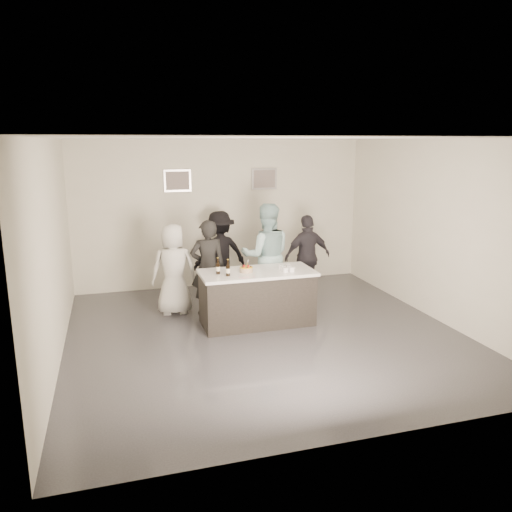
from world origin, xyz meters
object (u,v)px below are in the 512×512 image
object	(u,v)px
beer_bottle_b	(228,268)
person_guest_left	(174,269)
cake	(246,270)
person_guest_right	(307,257)
beer_bottle_a	(218,266)
bar_counter	(257,298)
person_guest_back	(220,253)
person_main_black	(208,268)
person_main_blue	(266,256)

from	to	relation	value
beer_bottle_b	person_guest_left	size ratio (longest dim) A/B	0.16
person_guest_left	cake	bearing A→B (deg)	143.04
cake	person_guest_right	bearing A→B (deg)	36.90
beer_bottle_a	person_guest_left	xyz separation A→B (m)	(-0.59, 0.90, -0.23)
beer_bottle_a	bar_counter	bearing A→B (deg)	-0.47
person_guest_right	cake	bearing A→B (deg)	32.24
person_guest_back	person_guest_right	bearing A→B (deg)	146.45
bar_counter	cake	world-z (taller)	cake
bar_counter	person_guest_left	bearing A→B (deg)	143.74
bar_counter	person_main_black	distance (m)	1.05
cake	beer_bottle_a	bearing A→B (deg)	179.36
person_main_black	person_guest_left	size ratio (longest dim) A/B	1.04
person_main_blue	person_guest_right	xyz separation A→B (m)	(0.92, 0.30, -0.14)
cake	beer_bottle_a	xyz separation A→B (m)	(-0.46, 0.01, 0.09)
cake	beer_bottle_a	world-z (taller)	beer_bottle_a
cake	person_guest_back	world-z (taller)	person_guest_back
person_main_blue	person_guest_back	xyz separation A→B (m)	(-0.64, 0.98, -0.12)
person_guest_back	person_guest_left	bearing A→B (deg)	32.26
person_main_black	beer_bottle_a	bearing A→B (deg)	94.20
beer_bottle_a	person_main_blue	bearing A→B (deg)	38.30
beer_bottle_a	person_guest_back	bearing A→B (deg)	76.79
person_guest_back	cake	bearing A→B (deg)	81.12
person_main_black	person_guest_back	size ratio (longest dim) A/B	1.01
bar_counter	person_main_blue	xyz separation A→B (m)	(0.43, 0.85, 0.50)
person_main_blue	person_guest_back	bearing A→B (deg)	-46.12
beer_bottle_a	person_main_black	bearing A→B (deg)	92.22
cake	person_main_black	bearing A→B (deg)	124.44
beer_bottle_b	person_guest_right	size ratio (longest dim) A/B	0.16
beer_bottle_b	person_main_black	bearing A→B (deg)	99.84
bar_counter	person_guest_left	size ratio (longest dim) A/B	1.17
bar_counter	person_guest_left	xyz separation A→B (m)	(-1.24, 0.91, 0.35)
cake	beer_bottle_b	size ratio (longest dim) A/B	0.82
beer_bottle_a	person_guest_back	world-z (taller)	person_guest_back
beer_bottle_b	person_guest_back	distance (m)	2.03
beer_bottle_b	beer_bottle_a	bearing A→B (deg)	127.12
person_guest_left	person_guest_back	size ratio (longest dim) A/B	0.97
person_main_black	person_guest_right	distance (m)	2.07
person_guest_right	beer_bottle_a	bearing A→B (deg)	25.20
person_main_blue	person_guest_right	world-z (taller)	person_main_blue
person_main_black	person_guest_left	bearing A→B (deg)	-16.89
beer_bottle_b	person_guest_left	xyz separation A→B (m)	(-0.72, 1.07, -0.23)
bar_counter	beer_bottle_a	distance (m)	0.87
person_guest_right	beer_bottle_b	bearing A→B (deg)	30.32
bar_counter	person_main_blue	bearing A→B (deg)	63.43
person_guest_left	person_guest_right	world-z (taller)	person_guest_right
bar_counter	beer_bottle_b	size ratio (longest dim) A/B	7.15
person_main_blue	person_guest_left	xyz separation A→B (m)	(-1.66, 0.06, -0.15)
person_main_black	person_guest_back	distance (m)	1.21
cake	person_guest_left	xyz separation A→B (m)	(-1.06, 0.91, -0.14)
cake	person_main_black	xyz separation A→B (m)	(-0.49, 0.72, -0.10)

